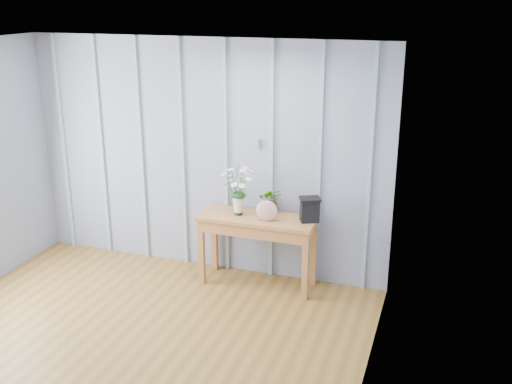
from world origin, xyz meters
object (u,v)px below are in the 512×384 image
(sideboard, at_px, (258,227))
(daisy_vase, at_px, (238,183))
(felt_disc_vessel, at_px, (267,211))
(carved_box, at_px, (310,209))

(sideboard, xyz_separation_m, daisy_vase, (-0.20, -0.01, 0.45))
(daisy_vase, height_order, felt_disc_vessel, daisy_vase)
(felt_disc_vessel, bearing_deg, carved_box, 13.66)
(daisy_vase, distance_m, felt_disc_vessel, 0.41)
(sideboard, bearing_deg, carved_box, 4.52)
(sideboard, distance_m, felt_disc_vessel, 0.27)
(felt_disc_vessel, bearing_deg, daisy_vase, 160.60)
(sideboard, relative_size, carved_box, 4.82)
(daisy_vase, bearing_deg, felt_disc_vessel, -14.48)
(felt_disc_vessel, height_order, carved_box, carved_box)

